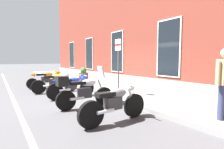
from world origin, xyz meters
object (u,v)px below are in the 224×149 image
Objects in this scene: motorcycle_silver_touring at (83,91)px; motorcycle_grey_naked at (115,104)px; motorcycle_blue_sport at (73,85)px; motorcycle_orange_sport at (48,78)px; motorcycle_yellow_naked at (56,83)px; parking_sign at (118,59)px; barrel_planter at (84,76)px.

motorcycle_silver_touring is 0.99× the size of motorcycle_grey_naked.
motorcycle_orange_sport is at bearing -175.61° from motorcycle_blue_sport.
motorcycle_grey_naked is at bearing 1.09° from motorcycle_yellow_naked.
parking_sign reaches higher than motorcycle_silver_touring.
barrel_planter is at bearing 161.71° from motorcycle_grey_naked.
motorcycle_yellow_naked is 1.56m from motorcycle_blue_sport.
motorcycle_orange_sport is 1.00× the size of motorcycle_blue_sport.
parking_sign is at bearing 31.73° from motorcycle_yellow_naked.
parking_sign is (4.47, 1.67, 1.08)m from motorcycle_orange_sport.
parking_sign is at bearing 20.46° from motorcycle_orange_sport.
barrel_planter is at bearing 148.77° from motorcycle_blue_sport.
motorcycle_yellow_naked is at bearing -148.27° from parking_sign.
motorcycle_silver_touring reaches higher than motorcycle_orange_sport.
barrel_planter is (-4.48, 0.54, -1.09)m from parking_sign.
barrel_planter is at bearing 90.21° from motorcycle_orange_sport.
motorcycle_orange_sport is at bearing 179.01° from motorcycle_silver_touring.
motorcycle_orange_sport is 6.54m from motorcycle_grey_naked.
motorcycle_yellow_naked is 2.25× the size of barrel_planter.
barrel_planter is at bearing 154.93° from motorcycle_silver_touring.
motorcycle_yellow_naked is 0.95× the size of parking_sign.
motorcycle_orange_sport is at bearing -179.64° from motorcycle_grey_naked.
motorcycle_grey_naked is 6.90m from barrel_planter.
barrel_planter reaches higher than motorcycle_yellow_naked.
motorcycle_grey_naked is (1.65, 0.13, -0.10)m from motorcycle_silver_touring.
motorcycle_orange_sport is 1.69m from motorcycle_yellow_naked.
parking_sign is (2.78, 1.72, 1.15)m from motorcycle_yellow_naked.
parking_sign reaches higher than motorcycle_yellow_naked.
motorcycle_silver_touring is at bearing -0.60° from motorcycle_yellow_naked.
motorcycle_orange_sport reaches higher than motorcycle_grey_naked.
motorcycle_yellow_naked is 3.20m from motorcycle_silver_touring.
motorcycle_grey_naked is at bearing -18.29° from barrel_planter.
motorcycle_yellow_naked is 3.47m from parking_sign.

